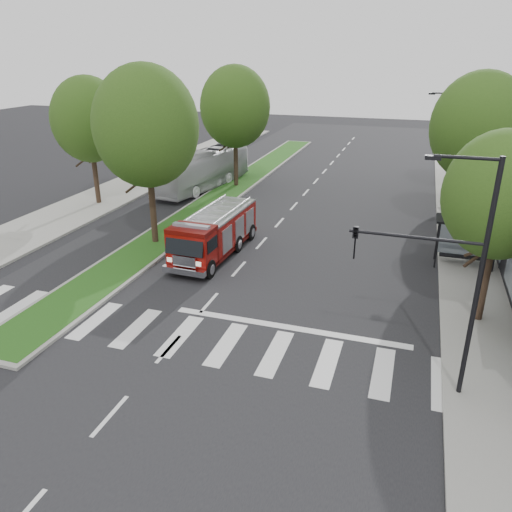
# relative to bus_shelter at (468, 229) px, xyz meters

# --- Properties ---
(ground) EXTENTS (140.00, 140.00, 0.00)m
(ground) POSITION_rel_bus_shelter_xyz_m (-11.20, -8.15, -2.04)
(ground) COLOR black
(ground) RESTS_ON ground
(sidewalk_right) EXTENTS (5.00, 80.00, 0.15)m
(sidewalk_right) POSITION_rel_bus_shelter_xyz_m (1.30, 1.85, -1.96)
(sidewalk_right) COLOR gray
(sidewalk_right) RESTS_ON ground
(sidewalk_left) EXTENTS (5.00, 80.00, 0.15)m
(sidewalk_left) POSITION_rel_bus_shelter_xyz_m (-25.70, 1.85, -1.96)
(sidewalk_left) COLOR gray
(sidewalk_left) RESTS_ON ground
(median) EXTENTS (3.00, 50.00, 0.15)m
(median) POSITION_rel_bus_shelter_xyz_m (-17.20, 9.85, -1.96)
(median) COLOR gray
(median) RESTS_ON ground
(bus_shelter) EXTENTS (3.20, 1.60, 2.61)m
(bus_shelter) POSITION_rel_bus_shelter_xyz_m (0.00, 0.00, 0.00)
(bus_shelter) COLOR black
(bus_shelter) RESTS_ON ground
(tree_right_near) EXTENTS (4.40, 4.40, 8.05)m
(tree_right_near) POSITION_rel_bus_shelter_xyz_m (0.30, -6.15, 3.47)
(tree_right_near) COLOR black
(tree_right_near) RESTS_ON ground
(tree_right_mid) EXTENTS (5.60, 5.60, 9.72)m
(tree_right_mid) POSITION_rel_bus_shelter_xyz_m (0.30, 5.85, 4.45)
(tree_right_mid) COLOR black
(tree_right_mid) RESTS_ON ground
(tree_right_far) EXTENTS (5.00, 5.00, 8.73)m
(tree_right_far) POSITION_rel_bus_shelter_xyz_m (0.30, 15.85, 3.80)
(tree_right_far) COLOR black
(tree_right_far) RESTS_ON ground
(tree_median_near) EXTENTS (5.80, 5.80, 10.16)m
(tree_median_near) POSITION_rel_bus_shelter_xyz_m (-17.20, -2.15, 4.77)
(tree_median_near) COLOR black
(tree_median_near) RESTS_ON ground
(tree_median_far) EXTENTS (5.60, 5.60, 9.72)m
(tree_median_far) POSITION_rel_bus_shelter_xyz_m (-17.20, 11.85, 4.45)
(tree_median_far) COLOR black
(tree_median_far) RESTS_ON ground
(tree_left_mid) EXTENTS (5.20, 5.20, 9.16)m
(tree_left_mid) POSITION_rel_bus_shelter_xyz_m (-25.20, 3.85, 4.12)
(tree_left_mid) COLOR black
(tree_left_mid) RESTS_ON ground
(streetlight_right_near) EXTENTS (4.08, 0.22, 8.00)m
(streetlight_right_near) POSITION_rel_bus_shelter_xyz_m (-1.59, -11.65, 2.63)
(streetlight_right_near) COLOR black
(streetlight_right_near) RESTS_ON ground
(streetlight_right_far) EXTENTS (2.11, 0.20, 8.00)m
(streetlight_right_far) POSITION_rel_bus_shelter_xyz_m (-0.85, 11.85, 2.44)
(streetlight_right_far) COLOR black
(streetlight_right_far) RESTS_ON ground
(fire_engine) EXTENTS (2.61, 7.75, 2.66)m
(fire_engine) POSITION_rel_bus_shelter_xyz_m (-13.15, -2.65, -0.76)
(fire_engine) COLOR #4E0604
(fire_engine) RESTS_ON ground
(city_bus) EXTENTS (4.35, 11.41, 3.10)m
(city_bus) POSITION_rel_bus_shelter_xyz_m (-19.70, 10.69, -0.49)
(city_bus) COLOR silver
(city_bus) RESTS_ON ground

